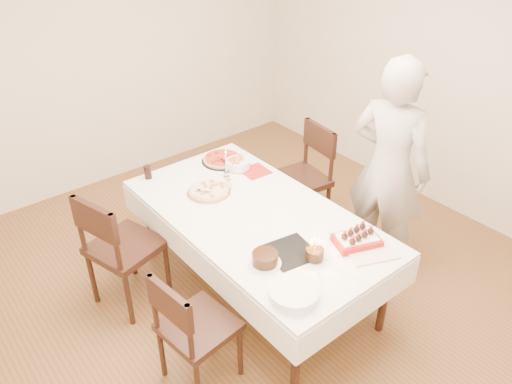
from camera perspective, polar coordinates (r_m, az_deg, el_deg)
floor at (r=4.26m, az=0.98°, el=-10.74°), size 5.00×5.00×0.00m
wall_back at (r=5.50m, az=-16.42°, el=14.58°), size 4.50×0.04×2.70m
wall_right at (r=5.12m, az=21.31°, el=12.45°), size 0.04×5.00×2.70m
dining_table at (r=4.00m, az=0.00°, el=-6.92°), size 1.45×2.29×0.75m
chair_right_savory at (r=4.69m, az=4.90°, el=1.40°), size 0.58×0.58×1.02m
chair_left_savory at (r=3.96m, az=-14.68°, el=-6.07°), size 0.65×0.65×1.03m
chair_left_dessert at (r=3.34m, az=-6.56°, el=-15.03°), size 0.52×0.52×0.93m
person at (r=4.14m, az=14.93°, el=2.57°), size 0.59×0.76×1.86m
pizza_white at (r=4.03m, az=-5.42°, el=0.11°), size 0.45×0.45×0.04m
pizza_pepperoni at (r=4.48m, az=-3.89°, el=3.77°), size 0.44×0.44×0.04m
red_placemat at (r=4.32m, az=-0.11°, el=2.36°), size 0.24×0.24×0.01m
pasta_bowl at (r=4.36m, az=-2.08°, el=3.23°), size 0.26×0.26×0.07m
taper_candle at (r=4.20m, az=-3.44°, el=3.30°), size 0.07×0.07×0.25m
shaker_pair at (r=4.06m, az=-3.05°, el=0.91°), size 0.09×0.09×0.09m
cola_glass at (r=4.29m, az=-12.26°, el=2.23°), size 0.06×0.06×0.12m
layer_cake at (r=3.29m, az=1.03°, el=-7.64°), size 0.23×0.23×0.09m
cake_board at (r=3.42m, az=3.95°, el=-6.85°), size 0.36×0.36×0.01m
birthday_cake at (r=3.33m, az=6.77°, el=-6.56°), size 0.15×0.15×0.13m
strawberry_box at (r=3.53m, az=11.45°, el=-5.32°), size 0.36×0.30×0.08m
box_lid at (r=3.49m, az=13.07°, el=-6.82°), size 0.39×0.33×0.03m
plate_stack at (r=3.08m, az=4.35°, el=-11.48°), size 0.35×0.35×0.06m
china_plate at (r=3.10m, az=3.46°, el=-11.67°), size 0.24×0.24×0.01m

